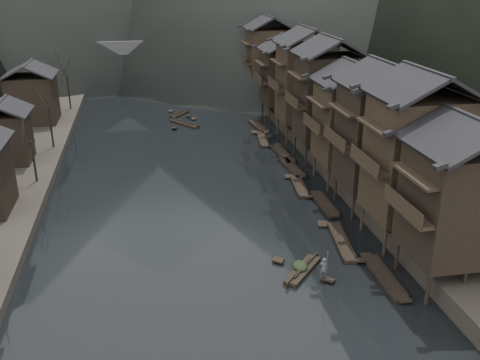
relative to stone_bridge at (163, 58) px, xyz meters
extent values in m
plane|color=black|center=(0.00, -72.00, -5.11)|extent=(300.00, 300.00, 0.00)
cube|color=#2D2823|center=(35.00, -32.00, -4.21)|extent=(40.00, 200.00, 1.80)
cylinder|color=black|center=(14.20, -82.40, -3.81)|extent=(0.30, 0.30, 2.90)
cylinder|color=black|center=(14.20, -77.60, -3.81)|extent=(0.30, 0.30, 2.90)
cylinder|color=black|center=(16.95, -82.40, -3.81)|extent=(0.30, 0.30, 2.90)
cylinder|color=black|center=(16.95, -77.60, -3.81)|extent=(0.30, 0.30, 2.90)
cube|color=black|center=(17.30, -80.00, 1.56)|extent=(7.00, 6.00, 8.14)
cube|color=black|center=(13.30, -80.00, 1.15)|extent=(1.20, 5.70, 0.25)
cylinder|color=black|center=(14.20, -75.40, -3.81)|extent=(0.30, 0.30, 2.90)
cylinder|color=black|center=(14.20, -70.60, -3.81)|extent=(0.30, 0.30, 2.90)
cylinder|color=black|center=(16.95, -75.40, -3.81)|extent=(0.30, 0.30, 2.90)
cylinder|color=black|center=(16.95, -70.60, -3.81)|extent=(0.30, 0.30, 2.90)
cube|color=black|center=(17.30, -73.00, 2.58)|extent=(7.00, 6.00, 10.17)
cube|color=black|center=(13.30, -73.00, 2.07)|extent=(1.20, 5.70, 0.25)
cylinder|color=black|center=(14.20, -68.40, -3.81)|extent=(0.30, 0.30, 2.90)
cylinder|color=black|center=(14.20, -63.60, -3.81)|extent=(0.30, 0.30, 2.90)
cylinder|color=black|center=(16.95, -68.40, -3.81)|extent=(0.30, 0.30, 2.90)
cylinder|color=black|center=(16.95, -63.60, -3.81)|extent=(0.30, 0.30, 2.90)
cube|color=black|center=(17.30, -66.00, 2.31)|extent=(7.00, 6.00, 9.64)
cube|color=black|center=(13.30, -66.00, 1.83)|extent=(1.20, 5.70, 0.25)
cylinder|color=black|center=(14.20, -61.40, -3.81)|extent=(0.30, 0.30, 2.90)
cylinder|color=black|center=(14.20, -56.60, -3.81)|extent=(0.30, 0.30, 2.90)
cylinder|color=black|center=(16.95, -61.40, -3.81)|extent=(0.30, 0.30, 2.90)
cylinder|color=black|center=(16.95, -56.60, -3.81)|extent=(0.30, 0.30, 2.90)
cube|color=black|center=(17.30, -59.00, 1.72)|extent=(7.00, 6.00, 8.46)
cube|color=black|center=(13.30, -59.00, 1.30)|extent=(1.20, 5.70, 0.25)
cylinder|color=black|center=(14.20, -53.40, -3.81)|extent=(0.30, 0.30, 2.90)
cylinder|color=black|center=(14.20, -48.60, -3.81)|extent=(0.30, 0.30, 2.90)
cylinder|color=black|center=(16.95, -53.40, -3.81)|extent=(0.30, 0.30, 2.90)
cylinder|color=black|center=(16.95, -48.60, -3.81)|extent=(0.30, 0.30, 2.90)
cube|color=black|center=(17.30, -51.00, 2.56)|extent=(7.00, 6.00, 10.15)
cube|color=black|center=(13.30, -51.00, 2.06)|extent=(1.20, 5.70, 0.25)
cylinder|color=black|center=(14.20, -44.40, -3.81)|extent=(0.30, 0.30, 2.90)
cylinder|color=black|center=(14.20, -39.60, -3.81)|extent=(0.30, 0.30, 2.90)
cylinder|color=black|center=(16.95, -44.40, -3.81)|extent=(0.30, 0.30, 2.90)
cylinder|color=black|center=(16.95, -39.60, -3.81)|extent=(0.30, 0.30, 2.90)
cube|color=black|center=(17.30, -42.00, 2.64)|extent=(7.00, 6.00, 10.30)
cube|color=black|center=(13.30, -42.00, 2.12)|extent=(1.20, 5.70, 0.25)
cylinder|color=black|center=(14.20, -34.40, -3.81)|extent=(0.30, 0.30, 2.90)
cylinder|color=black|center=(14.20, -29.60, -3.81)|extent=(0.30, 0.30, 2.90)
cylinder|color=black|center=(16.95, -34.40, -3.81)|extent=(0.30, 0.30, 2.90)
cylinder|color=black|center=(16.95, -29.60, -3.81)|extent=(0.30, 0.30, 2.90)
cube|color=black|center=(17.30, -32.00, 1.51)|extent=(7.00, 6.00, 8.05)
cube|color=black|center=(13.30, -32.00, 1.11)|extent=(1.20, 5.70, 0.25)
cylinder|color=black|center=(14.20, -22.40, -3.81)|extent=(0.30, 0.30, 2.90)
cylinder|color=black|center=(14.20, -17.60, -3.81)|extent=(0.30, 0.30, 2.90)
cylinder|color=black|center=(16.95, -22.40, -3.81)|extent=(0.30, 0.30, 2.90)
cylinder|color=black|center=(16.95, -17.60, -3.81)|extent=(0.30, 0.30, 2.90)
cube|color=black|center=(17.30, -20.00, 2.47)|extent=(7.00, 6.00, 9.96)
cube|color=black|center=(13.30, -20.00, 1.97)|extent=(1.20, 5.70, 0.25)
cube|color=black|center=(-20.50, -48.00, -1.01)|extent=(5.00, 5.00, 5.80)
cube|color=black|center=(-20.50, -30.00, -0.51)|extent=(6.50, 6.50, 6.80)
cylinder|color=black|center=(-17.00, -55.12, -1.65)|extent=(0.24, 0.24, 4.51)
cylinder|color=black|center=(-17.00, -43.19, -1.30)|extent=(0.24, 0.24, 5.22)
cylinder|color=black|center=(-17.00, -22.95, -1.17)|extent=(0.24, 0.24, 5.48)
cube|color=black|center=(12.68, -78.76, -4.96)|extent=(1.29, 6.55, 0.30)
cube|color=black|center=(12.68, -78.76, -4.78)|extent=(1.34, 6.42, 0.10)
cube|color=black|center=(12.59, -75.63, -4.82)|extent=(0.96, 0.83, 0.34)
cube|color=black|center=(12.77, -81.89, -4.82)|extent=(0.96, 0.83, 0.34)
cube|color=black|center=(11.46, -72.67, -4.96)|extent=(2.07, 7.26, 0.30)
cube|color=black|center=(11.46, -72.67, -4.78)|extent=(2.11, 7.13, 0.10)
cube|color=black|center=(10.99, -69.26, -4.82)|extent=(1.05, 1.00, 0.36)
cube|color=black|center=(11.93, -76.09, -4.82)|extent=(1.05, 1.00, 0.36)
cube|color=black|center=(12.61, -64.94, -4.96)|extent=(1.14, 5.88, 0.30)
cube|color=black|center=(12.61, -64.94, -4.78)|extent=(1.19, 5.76, 0.10)
cube|color=black|center=(12.63, -62.13, -4.82)|extent=(0.94, 0.73, 0.32)
cube|color=black|center=(12.59, -67.76, -4.82)|extent=(0.94, 0.73, 0.32)
cube|color=black|center=(11.44, -59.91, -4.96)|extent=(1.79, 6.24, 0.30)
cube|color=black|center=(11.44, -59.91, -4.78)|extent=(1.83, 6.12, 0.10)
cube|color=black|center=(11.11, -56.98, -4.82)|extent=(1.01, 0.86, 0.33)
cube|color=black|center=(11.77, -62.85, -4.82)|extent=(1.01, 0.86, 0.33)
cube|color=black|center=(12.21, -54.10, -4.96)|extent=(1.45, 7.07, 0.30)
cube|color=black|center=(12.21, -54.10, -4.78)|extent=(1.50, 6.93, 0.10)
cube|color=black|center=(12.37, -50.73, -4.82)|extent=(0.98, 0.91, 0.35)
cube|color=black|center=(12.04, -57.47, -4.82)|extent=(0.98, 0.91, 0.35)
cube|color=black|center=(12.40, -49.17, -4.96)|extent=(1.55, 7.24, 0.30)
cube|color=black|center=(12.40, -49.17, -4.78)|extent=(1.60, 7.10, 0.10)
cube|color=black|center=(12.62, -45.73, -4.82)|extent=(0.99, 0.94, 0.36)
cube|color=black|center=(12.18, -52.61, -4.82)|extent=(0.99, 0.94, 0.36)
cube|color=black|center=(11.31, -42.37, -4.96)|extent=(2.00, 7.08, 0.30)
cube|color=black|center=(11.31, -42.37, -4.78)|extent=(2.04, 6.95, 0.10)
cube|color=black|center=(10.88, -39.03, -4.82)|extent=(1.04, 0.97, 0.35)
cube|color=black|center=(11.75, -45.70, -4.82)|extent=(1.04, 0.97, 0.35)
cube|color=black|center=(12.08, -36.14, -4.96)|extent=(1.87, 7.36, 0.30)
cube|color=black|center=(12.08, -36.14, -4.78)|extent=(1.91, 7.22, 0.10)
cube|color=black|center=(12.46, -32.66, -4.82)|extent=(1.03, 0.99, 0.36)
cube|color=black|center=(11.71, -39.61, -4.82)|extent=(1.03, 0.99, 0.36)
cube|color=black|center=(1.37, -32.36, -4.96)|extent=(4.27, 5.47, 0.30)
cube|color=black|center=(1.37, -32.36, -4.78)|extent=(4.24, 5.40, 0.10)
cube|color=black|center=(3.03, -30.01, -4.82)|extent=(1.12, 1.09, 0.33)
cube|color=black|center=(-0.29, -34.71, -4.82)|extent=(1.12, 1.09, 0.33)
cube|color=black|center=(1.09, -26.48, -4.96)|extent=(3.56, 4.54, 0.30)
cube|color=black|center=(1.09, -26.48, -4.78)|extent=(3.54, 4.49, 0.10)
cube|color=black|center=(-0.22, -24.57, -4.82)|extent=(1.04, 0.98, 0.30)
cube|color=black|center=(2.40, -28.39, -4.82)|extent=(1.04, 0.98, 0.30)
cube|color=#4C4C4F|center=(0.00, 0.00, 2.09)|extent=(40.00, 6.00, 1.60)
cube|color=#4C4C4F|center=(0.00, -2.70, 3.39)|extent=(40.00, 0.50, 1.00)
cube|color=#4C4C4F|center=(0.00, 2.70, 3.39)|extent=(40.00, 0.50, 1.00)
cube|color=#4C4C4F|center=(-14.00, 0.00, -1.91)|extent=(3.20, 6.00, 6.40)
cube|color=#4C4C4F|center=(-4.50, 0.00, -1.91)|extent=(3.20, 6.00, 6.40)
cube|color=#4C4C4F|center=(4.50, 0.00, -1.91)|extent=(3.20, 6.00, 6.40)
cube|color=#4C4C4F|center=(14.00, 0.00, -1.91)|extent=(3.20, 6.00, 6.40)
cube|color=black|center=(6.83, -76.63, -4.96)|extent=(3.97, 4.36, 0.30)
cube|color=black|center=(6.83, -76.63, -4.78)|extent=(3.95, 4.32, 0.10)
cube|color=black|center=(5.31, -74.87, -4.82)|extent=(1.08, 1.05, 0.30)
cube|color=black|center=(8.35, -78.40, -4.82)|extent=(1.08, 1.05, 0.30)
ellipsoid|color=black|center=(6.67, -76.45, -4.32)|extent=(1.16, 1.52, 0.70)
imported|color=#545557|center=(8.04, -78.03, -3.81)|extent=(0.74, 0.63, 1.72)
cylinder|color=#8C7A51|center=(8.24, -78.03, -1.11)|extent=(0.93, 2.50, 3.66)
camera|label=1|loc=(-4.64, -111.49, 17.17)|focal=40.00mm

